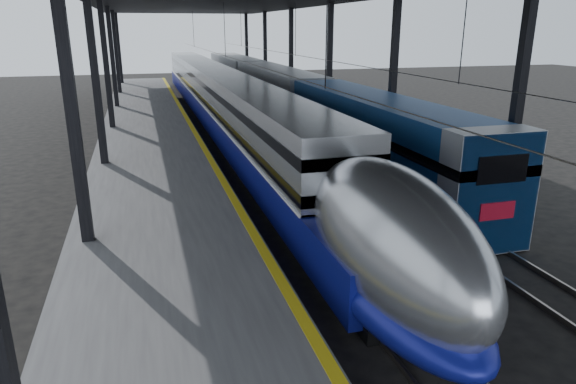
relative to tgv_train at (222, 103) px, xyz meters
name	(u,v)px	position (x,y,z in m)	size (l,w,h in m)	color
ground	(314,324)	(-2.00, -27.44, -2.00)	(160.00, 160.00, 0.00)	black
platform	(151,148)	(-5.50, -7.44, -1.50)	(6.00, 80.00, 1.00)	#4C4C4F
yellow_strip	(198,137)	(-2.70, -7.44, -0.99)	(0.30, 80.00, 0.01)	gold
rails	(280,147)	(2.50, -7.44, -1.92)	(6.52, 80.00, 0.16)	slate
tgv_train	(222,103)	(0.00, 0.00, 0.00)	(2.98, 65.20, 4.27)	#ACAEB3
second_train	(279,95)	(5.00, 2.05, 0.15)	(3.08, 56.05, 4.24)	navy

